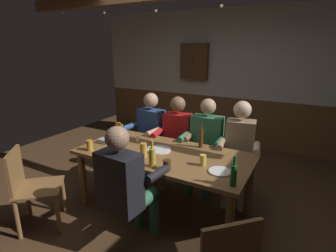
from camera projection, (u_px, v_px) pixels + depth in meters
ground_plane at (165, 208)px, 3.19m from camera, size 6.98×6.98×0.00m
back_wall_upper at (235, 54)px, 4.93m from camera, size 5.82×0.12×1.63m
back_wall_wainscot at (231, 120)px, 5.29m from camera, size 5.82×0.12×0.93m
dining_table at (164, 160)px, 2.99m from camera, size 1.95×0.95×0.73m
person_0 at (148, 131)px, 3.88m from camera, size 0.55×0.53×1.24m
person_1 at (176, 137)px, 3.66m from camera, size 0.55×0.56×1.22m
person_2 at (205, 141)px, 3.46m from camera, size 0.57×0.53×1.23m
person_3 at (239, 147)px, 3.25m from camera, size 0.53×0.58×1.25m
person_4 at (125, 183)px, 2.39m from camera, size 0.55×0.55×1.23m
chair_empty_near_left at (30, 186)px, 2.74m from camera, size 0.62×0.62×0.88m
table_candle at (137, 139)px, 3.28m from camera, size 0.04×0.04×0.08m
condiment_caddy at (104, 141)px, 3.26m from camera, size 0.14×0.10×0.05m
plate_0 at (220, 171)px, 2.50m from camera, size 0.22×0.22×0.01m
plate_1 at (159, 150)px, 3.03m from camera, size 0.28×0.28×0.01m
bottle_0 at (234, 174)px, 2.22m from camera, size 0.05×0.05×0.27m
bottle_1 at (201, 138)px, 3.09m from camera, size 0.05×0.05×0.30m
bottle_2 at (152, 157)px, 2.59m from camera, size 0.07×0.07×0.27m
bottle_3 at (122, 133)px, 3.38m from camera, size 0.07×0.07×0.20m
pint_glass_0 at (203, 160)px, 2.62m from camera, size 0.06×0.06×0.11m
pint_glass_1 at (167, 165)px, 2.54m from camera, size 0.08×0.08×0.10m
pint_glass_2 at (118, 128)px, 3.60m from camera, size 0.08×0.08×0.15m
pint_glass_3 at (90, 145)px, 3.02m from camera, size 0.07×0.07×0.12m
pint_glass_4 at (113, 147)px, 2.98m from camera, size 0.07×0.07×0.11m
pint_glass_5 at (143, 150)px, 2.83m from camera, size 0.07×0.07×0.16m
wall_dart_cabinet at (194, 62)px, 5.22m from camera, size 0.56×0.15×0.70m
string_lights at (187, 5)px, 2.97m from camera, size 4.11×0.04×0.12m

